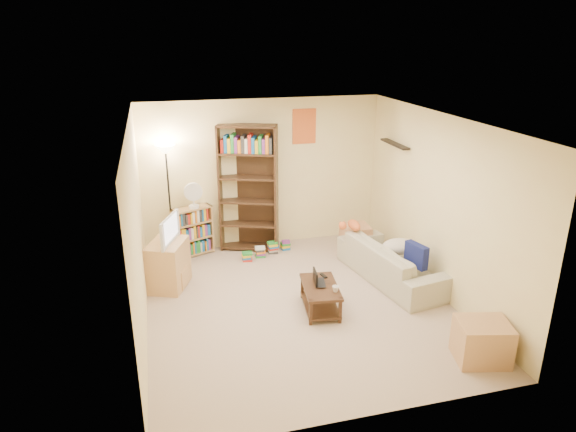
{
  "coord_description": "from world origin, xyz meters",
  "views": [
    {
      "loc": [
        -1.71,
        -5.93,
        3.51
      ],
      "look_at": [
        0.03,
        0.66,
        1.05
      ],
      "focal_mm": 32.0,
      "sensor_mm": 36.0,
      "label": 1
    }
  ],
  "objects": [
    {
      "name": "room",
      "position": [
        0.0,
        0.01,
        1.62
      ],
      "size": [
        4.5,
        4.54,
        2.52
      ],
      "color": "beige",
      "rests_on": "ground"
    },
    {
      "name": "sofa",
      "position": [
        1.55,
        0.38,
        0.28
      ],
      "size": [
        2.2,
        1.41,
        0.57
      ],
      "primitive_type": "imported",
      "rotation": [
        0.0,
        0.0,
        1.74
      ],
      "color": "#BAB39A",
      "rests_on": "ground"
    },
    {
      "name": "navy_pillow",
      "position": [
        1.71,
        -0.02,
        0.54
      ],
      "size": [
        0.21,
        0.39,
        0.34
      ],
      "primitive_type": "cube",
      "rotation": [
        0.0,
        0.0,
        1.84
      ],
      "color": "navy",
      "rests_on": "sofa"
    },
    {
      "name": "cream_blanket",
      "position": [
        1.68,
        0.45,
        0.49
      ],
      "size": [
        0.52,
        0.37,
        0.22
      ],
      "primitive_type": "ellipsoid",
      "color": "beige",
      "rests_on": "sofa"
    },
    {
      "name": "tabby_cat",
      "position": [
        1.18,
        1.08,
        0.65
      ],
      "size": [
        0.45,
        0.22,
        0.15
      ],
      "color": "orange",
      "rests_on": "sofa"
    },
    {
      "name": "coffee_table",
      "position": [
        0.24,
        -0.21,
        0.22
      ],
      "size": [
        0.55,
        0.86,
        0.36
      ],
      "rotation": [
        0.0,
        0.0,
        -0.13
      ],
      "color": "#3D2B17",
      "rests_on": "ground"
    },
    {
      "name": "laptop",
      "position": [
        0.3,
        -0.17,
        0.37
      ],
      "size": [
        0.36,
        0.3,
        0.02
      ],
      "primitive_type": "imported",
      "rotation": [
        0.0,
        0.0,
        1.36
      ],
      "color": "black",
      "rests_on": "coffee_table"
    },
    {
      "name": "laptop_screen",
      "position": [
        0.18,
        -0.15,
        0.46
      ],
      "size": [
        0.05,
        0.27,
        0.18
      ],
      "primitive_type": "cube",
      "rotation": [
        0.0,
        0.0,
        -0.13
      ],
      "color": "white",
      "rests_on": "laptop"
    },
    {
      "name": "mug",
      "position": [
        0.37,
        -0.42,
        0.4
      ],
      "size": [
        0.15,
        0.15,
        0.08
      ],
      "primitive_type": "imported",
      "rotation": [
        0.0,
        0.0,
        -0.44
      ],
      "color": "white",
      "rests_on": "coffee_table"
    },
    {
      "name": "tv_remote",
      "position": [
        0.37,
        0.04,
        0.37
      ],
      "size": [
        0.07,
        0.15,
        0.02
      ],
      "primitive_type": "cube",
      "rotation": [
        0.0,
        0.0,
        0.17
      ],
      "color": "black",
      "rests_on": "coffee_table"
    },
    {
      "name": "tv_stand",
      "position": [
        -1.67,
        0.98,
        0.35
      ],
      "size": [
        0.67,
        0.77,
        0.69
      ],
      "primitive_type": "cube",
      "rotation": [
        0.0,
        0.0,
        -0.38
      ],
      "color": "tan",
      "rests_on": "ground"
    },
    {
      "name": "television",
      "position": [
        -1.67,
        0.98,
        0.89
      ],
      "size": [
        0.75,
        0.57,
        0.4
      ],
      "primitive_type": "imported",
      "rotation": [
        0.0,
        0.0,
        1.19
      ],
      "color": "black",
      "rests_on": "tv_stand"
    },
    {
      "name": "tall_bookshelf",
      "position": [
        -0.28,
        2.05,
        1.12
      ],
      "size": [
        1.01,
        0.63,
        2.12
      ],
      "rotation": [
        0.0,
        0.0,
        -0.35
      ],
      "color": "#412E19",
      "rests_on": "ground"
    },
    {
      "name": "short_bookshelf",
      "position": [
        -1.23,
        2.05,
        0.41
      ],
      "size": [
        0.69,
        0.48,
        0.82
      ],
      "rotation": [
        0.0,
        0.0,
        0.39
      ],
      "color": "tan",
      "rests_on": "ground"
    },
    {
      "name": "desk_fan",
      "position": [
        -1.18,
        2.01,
        1.06
      ],
      "size": [
        0.29,
        0.16,
        0.43
      ],
      "color": "white",
      "rests_on": "short_bookshelf"
    },
    {
      "name": "floor_lamp",
      "position": [
        -1.56,
        2.05,
        1.49
      ],
      "size": [
        0.32,
        0.32,
        1.87
      ],
      "color": "black",
      "rests_on": "ground"
    },
    {
      "name": "side_table",
      "position": [
        1.37,
        1.4,
        0.25
      ],
      "size": [
        0.46,
        0.46,
        0.5
      ],
      "primitive_type": "cube",
      "rotation": [
        0.0,
        0.0,
        -0.05
      ],
      "color": "tan",
      "rests_on": "ground"
    },
    {
      "name": "end_cabinet",
      "position": [
        1.65,
        -1.72,
        0.24
      ],
      "size": [
        0.66,
        0.59,
        0.47
      ],
      "primitive_type": "cube",
      "rotation": [
        0.0,
        0.0,
        -0.24
      ],
      "color": "tan",
      "rests_on": "ground"
    },
    {
      "name": "book_stacks",
      "position": [
        -0.05,
        1.72,
        0.09
      ],
      "size": [
        0.89,
        0.41,
        0.2
      ],
      "color": "red",
      "rests_on": "ground"
    }
  ]
}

